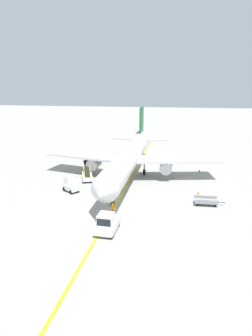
{
  "coord_description": "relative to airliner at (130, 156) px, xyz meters",
  "views": [
    {
      "loc": [
        5.18,
        -32.55,
        14.97
      ],
      "look_at": [
        -1.58,
        10.2,
        2.5
      ],
      "focal_mm": 32.38,
      "sensor_mm": 36.0,
      "label": 1
    }
  ],
  "objects": [
    {
      "name": "ground_crew_marshaller",
      "position": [
        0.29,
        -15.17,
        -2.51
      ],
      "size": [
        0.36,
        0.24,
        1.7
      ],
      "color": "#26262D",
      "rests_on": "ground"
    },
    {
      "name": "baggage_cart_loaded",
      "position": [
        11.14,
        -9.93,
        -2.95
      ],
      "size": [
        3.77,
        1.6,
        0.94
      ],
      "color": "#A5A5A8",
      "rests_on": "ground"
    },
    {
      "name": "ground_plane",
      "position": [
        1.56,
        -13.74,
        -3.42
      ],
      "size": [
        300.0,
        300.0,
        0.0
      ],
      "primitive_type": "plane",
      "color": "#9E9B93"
    },
    {
      "name": "ground_crew_wing_walker",
      "position": [
        -2.93,
        -7.73,
        -2.51
      ],
      "size": [
        0.36,
        0.24,
        1.7
      ],
      "color": "#26262D",
      "rests_on": "ground"
    },
    {
      "name": "airliner",
      "position": [
        0.0,
        0.0,
        0.0
      ],
      "size": [
        28.6,
        35.28,
        10.1
      ],
      "color": "silver",
      "rests_on": "ground"
    },
    {
      "name": "safety_cone_nose_right",
      "position": [
        10.46,
        -6.3,
        -3.2
      ],
      "size": [
        0.36,
        0.36,
        0.44
      ],
      "primitive_type": "cone",
      "color": "orange",
      "rests_on": "ground"
    },
    {
      "name": "belt_loader_forward_hold",
      "position": [
        -6.37,
        -2.46,
        -2.64
      ],
      "size": [
        2.72,
        5.15,
        2.59
      ],
      "color": "silver",
      "rests_on": "ground"
    },
    {
      "name": "safety_cone_nose_left",
      "position": [
        11.41,
        4.6,
        -3.2
      ],
      "size": [
        0.36,
        0.36,
        0.44
      ],
      "primitive_type": "cone",
      "color": "orange",
      "rests_on": "ground"
    },
    {
      "name": "taxi_line_yellow",
      "position": [
        -0.02,
        -8.74,
        -3.41
      ],
      "size": [
        2.72,
        79.97,
        0.01
      ],
      "primitive_type": "cube",
      "rotation": [
        0.0,
        0.0,
        -0.03
      ],
      "color": "yellow",
      "rests_on": "ground"
    },
    {
      "name": "pushback_tug",
      "position": [
        0.45,
        -18.84,
        -2.42
      ],
      "size": [
        2.12,
        3.71,
        2.2
      ],
      "color": "silver",
      "rests_on": "ground"
    },
    {
      "name": "baggage_tug_near_wing",
      "position": [
        -7.24,
        -7.94,
        -2.49
      ],
      "size": [
        2.69,
        2.5,
        2.1
      ],
      "color": "silver",
      "rests_on": "ground"
    }
  ]
}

